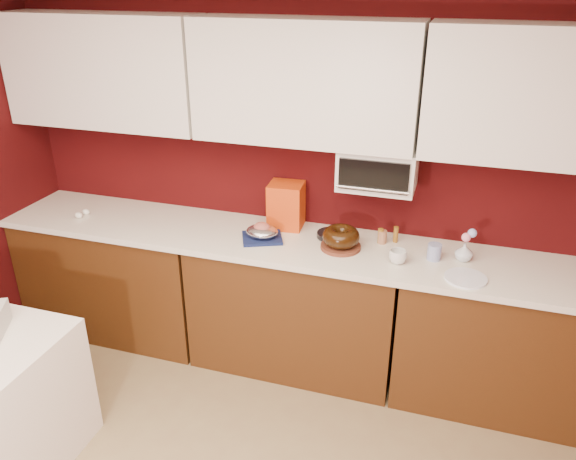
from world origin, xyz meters
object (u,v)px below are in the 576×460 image
(toaster_oven, at_px, (378,168))
(pandoro_box, at_px, (286,205))
(bundt_cake, at_px, (341,236))
(flower_vase, at_px, (464,251))
(foil_ham_nest, at_px, (262,231))
(coffee_mug, at_px, (398,255))
(blue_jar, at_px, (434,252))

(toaster_oven, xyz_separation_m, pandoro_box, (-0.58, 0.04, -0.33))
(bundt_cake, xyz_separation_m, flower_vase, (0.71, 0.06, -0.02))
(foil_ham_nest, xyz_separation_m, flower_vase, (1.21, 0.09, 0.01))
(foil_ham_nest, height_order, pandoro_box, pandoro_box)
(foil_ham_nest, xyz_separation_m, coffee_mug, (0.85, -0.06, -0.01))
(blue_jar, xyz_separation_m, flower_vase, (0.16, 0.04, 0.01))
(foil_ham_nest, relative_size, pandoro_box, 0.68)
(bundt_cake, xyz_separation_m, pandoro_box, (-0.41, 0.21, 0.07))
(bundt_cake, bearing_deg, foil_ham_nest, -177.03)
(toaster_oven, bearing_deg, blue_jar, -21.28)
(bundt_cake, distance_m, flower_vase, 0.72)
(bundt_cake, distance_m, blue_jar, 0.55)
(foil_ham_nest, bearing_deg, coffee_mug, -4.01)
(bundt_cake, bearing_deg, blue_jar, 2.64)
(foil_ham_nest, height_order, blue_jar, blue_jar)
(coffee_mug, bearing_deg, foil_ham_nest, 175.99)
(toaster_oven, relative_size, foil_ham_nest, 2.23)
(foil_ham_nest, relative_size, flower_vase, 1.66)
(toaster_oven, xyz_separation_m, flower_vase, (0.55, -0.11, -0.41))
(bundt_cake, bearing_deg, pandoro_box, 152.97)
(bundt_cake, relative_size, foil_ham_nest, 1.11)
(coffee_mug, bearing_deg, flower_vase, 22.48)
(toaster_oven, height_order, bundt_cake, toaster_oven)
(bundt_cake, relative_size, blue_jar, 2.34)
(flower_vase, bearing_deg, blue_jar, -166.95)
(foil_ham_nest, bearing_deg, bundt_cake, 2.97)
(coffee_mug, relative_size, flower_vase, 0.81)
(pandoro_box, bearing_deg, coffee_mug, -25.41)
(flower_vase, bearing_deg, coffee_mug, -157.52)
(pandoro_box, bearing_deg, flower_vase, -11.75)
(bundt_cake, bearing_deg, coffee_mug, -13.56)
(toaster_oven, relative_size, flower_vase, 3.69)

